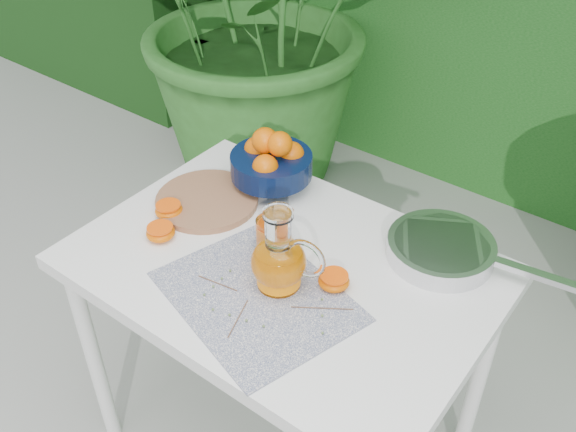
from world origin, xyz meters
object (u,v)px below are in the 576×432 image
Objects in this scene: white_table at (283,287)px; juice_pitcher at (280,260)px; saute_pan at (442,249)px; cutting_board at (207,200)px; fruit_bowl at (272,160)px.

juice_pitcher is at bearing -57.86° from white_table.
cutting_board is at bearing -163.36° from saute_pan.
cutting_board is (-0.31, 0.07, 0.09)m from white_table.
saute_pan is (0.25, 0.32, -0.05)m from juice_pitcher.
white_table is 0.40m from saute_pan.
cutting_board is 0.94× the size of fruit_bowl.
fruit_bowl reaches higher than saute_pan.
white_table is 2.11× the size of saute_pan.
white_table is at bearing -139.81° from saute_pan.
juice_pitcher is at bearing -49.23° from fruit_bowl.
cutting_board is at bearing -116.38° from fruit_bowl.
white_table is 0.37m from fruit_bowl.
fruit_bowl is (0.09, 0.18, 0.07)m from cutting_board.
white_table is 0.18m from juice_pitcher.
cutting_board reaches higher than white_table.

